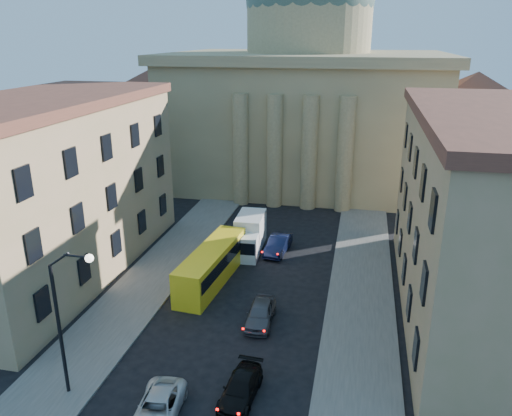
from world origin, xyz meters
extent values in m
cube|color=#585651|center=(-8.50, 18.00, 0.07)|extent=(5.00, 60.00, 0.15)
cube|color=#585651|center=(8.50, 18.00, 0.07)|extent=(5.00, 60.00, 0.15)
cube|color=#8A7A55|center=(0.00, 56.00, 8.00)|extent=(34.00, 26.00, 16.00)
cube|color=#8A7A55|center=(0.00, 56.00, 16.40)|extent=(35.50, 27.50, 1.20)
cylinder|color=#8A7A55|center=(0.00, 56.00, 20.00)|extent=(16.00, 16.00, 8.00)
cube|color=#8A7A55|center=(-21.00, 54.00, 5.50)|extent=(13.00, 13.00, 11.00)
cone|color=brown|center=(-21.00, 54.00, 13.00)|extent=(26.02, 26.02, 4.00)
cube|color=#8A7A55|center=(21.00, 54.00, 5.50)|extent=(13.00, 13.00, 11.00)
cone|color=brown|center=(21.00, 54.00, 13.00)|extent=(26.02, 26.02, 4.00)
cylinder|color=#8A7A55|center=(-6.00, 42.80, 6.50)|extent=(1.80, 1.80, 13.00)
cylinder|color=#8A7A55|center=(-2.00, 42.80, 6.50)|extent=(1.80, 1.80, 13.00)
cylinder|color=#8A7A55|center=(2.00, 42.80, 6.50)|extent=(1.80, 1.80, 13.00)
cylinder|color=#8A7A55|center=(6.00, 42.80, 6.50)|extent=(1.80, 1.80, 13.00)
cube|color=tan|center=(-17.00, 22.00, 7.00)|extent=(11.00, 26.00, 14.00)
cube|color=brown|center=(-17.00, 22.00, 14.30)|extent=(11.60, 26.60, 0.80)
cube|color=tan|center=(17.00, 22.00, 7.00)|extent=(11.00, 26.00, 14.00)
cylinder|color=black|center=(-7.50, 8.00, 4.00)|extent=(0.20, 0.20, 8.00)
cylinder|color=black|center=(-6.95, 8.00, 8.35)|extent=(1.30, 0.12, 0.96)
cylinder|color=black|center=(-5.95, 8.00, 8.65)|extent=(1.30, 0.12, 0.12)
sphere|color=white|center=(-5.20, 8.00, 8.60)|extent=(0.44, 0.44, 0.44)
imported|color=silver|center=(-1.73, 7.11, 0.67)|extent=(2.67, 4.99, 1.33)
imported|color=black|center=(2.12, 9.68, 0.63)|extent=(2.03, 4.45, 1.26)
imported|color=#4A4A4F|center=(1.64, 17.46, 0.76)|extent=(1.93, 4.51, 1.52)
imported|color=black|center=(0.80, 29.53, 0.78)|extent=(2.12, 4.87, 1.56)
cube|color=yellow|center=(-3.50, 22.71, 1.45)|extent=(3.25, 10.49, 2.91)
cube|color=black|center=(-3.50, 22.71, 1.92)|extent=(3.26, 9.93, 1.03)
cylinder|color=black|center=(-4.77, 19.06, 0.47)|extent=(0.36, 0.96, 0.94)
cylinder|color=black|center=(-2.90, 18.89, 0.47)|extent=(0.36, 0.96, 0.94)
cylinder|color=black|center=(-4.10, 26.53, 0.47)|extent=(0.36, 0.96, 0.94)
cylinder|color=black|center=(-2.23, 26.37, 0.47)|extent=(0.36, 0.96, 0.94)
cube|color=white|center=(-1.84, 27.48, 1.20)|extent=(2.39, 2.49, 2.39)
cube|color=black|center=(-1.79, 26.33, 1.49)|extent=(2.20, 0.21, 1.10)
cube|color=white|center=(-1.95, 30.17, 1.74)|extent=(2.57, 4.28, 3.09)
cylinder|color=black|center=(-2.82, 27.04, 0.45)|extent=(0.32, 0.91, 0.90)
cylinder|color=black|center=(-0.83, 27.12, 0.45)|extent=(0.32, 0.91, 0.90)
cylinder|color=black|center=(-2.99, 31.02, 0.45)|extent=(0.32, 0.91, 0.90)
cylinder|color=black|center=(-1.00, 31.10, 0.45)|extent=(0.32, 0.91, 0.90)
camera|label=1|loc=(7.78, -12.47, 19.19)|focal=35.00mm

